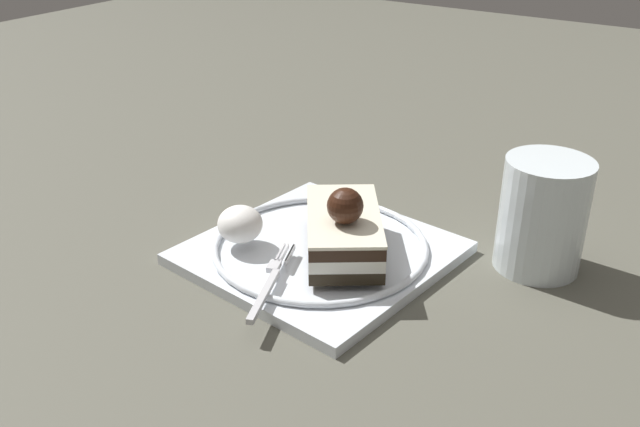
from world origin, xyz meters
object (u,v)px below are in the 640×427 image
(cake_slice, at_px, (344,229))
(whipped_cream_dollop, at_px, (240,224))
(fork, at_px, (273,278))
(drink_glass_near, at_px, (542,220))
(dessert_plate, at_px, (320,250))

(cake_slice, height_order, whipped_cream_dollop, cake_slice)
(fork, height_order, drink_glass_near, drink_glass_near)
(fork, bearing_deg, whipped_cream_dollop, -120.96)
(whipped_cream_dollop, distance_m, fork, 0.08)
(fork, bearing_deg, cake_slice, 163.31)
(dessert_plate, height_order, whipped_cream_dollop, whipped_cream_dollop)
(whipped_cream_dollop, height_order, fork, whipped_cream_dollop)
(whipped_cream_dollop, xyz_separation_m, drink_glass_near, (-0.14, 0.24, 0.01))
(dessert_plate, bearing_deg, drink_glass_near, 119.39)
(cake_slice, height_order, drink_glass_near, drink_glass_near)
(dessert_plate, distance_m, whipped_cream_dollop, 0.08)
(dessert_plate, distance_m, drink_glass_near, 0.20)
(fork, bearing_deg, dessert_plate, -177.54)
(dessert_plate, relative_size, fork, 2.04)
(cake_slice, distance_m, whipped_cream_dollop, 0.10)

